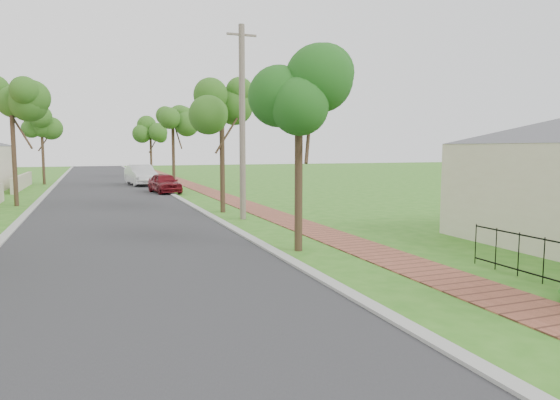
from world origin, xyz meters
TOP-DOWN VIEW (x-y plane):
  - ground at (0.00, 0.00)m, footprint 160.00×160.00m
  - road at (-3.00, 20.00)m, footprint 7.00×120.00m
  - kerb_right at (0.65, 20.00)m, footprint 0.30×120.00m
  - kerb_left at (-6.65, 20.00)m, footprint 0.30×120.00m
  - sidewalk at (3.25, 20.00)m, footprint 1.50×120.00m
  - street_trees at (-2.87, 26.84)m, footprint 10.70×37.65m
  - parked_car_red at (0.40, 26.76)m, footprint 2.00×3.88m
  - parked_car_white at (-0.39, 34.17)m, footprint 2.27×4.97m
  - near_tree at (1.39, 7.00)m, footprint 2.11×2.11m
  - utility_pole at (1.72, 13.56)m, footprint 1.20×0.24m

SIDE VIEW (x-z plane):
  - ground at x=0.00m, z-range 0.00..0.00m
  - road at x=-3.00m, z-range -0.01..0.01m
  - kerb_right at x=0.65m, z-range -0.05..0.05m
  - kerb_left at x=-6.65m, z-range -0.05..0.05m
  - sidewalk at x=3.25m, z-range -0.01..0.01m
  - parked_car_red at x=0.40m, z-range 0.00..1.26m
  - parked_car_white at x=-0.39m, z-range 0.00..1.58m
  - utility_pole at x=1.72m, z-range 0.06..7.73m
  - near_tree at x=1.39m, z-range 1.61..7.03m
  - street_trees at x=-2.87m, z-range 1.59..7.48m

